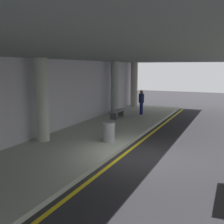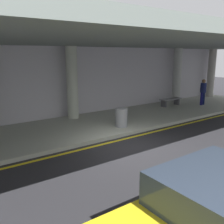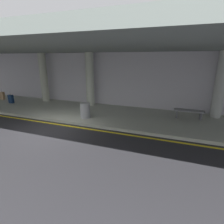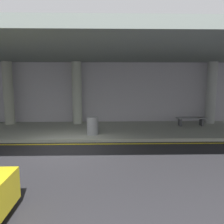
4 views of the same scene
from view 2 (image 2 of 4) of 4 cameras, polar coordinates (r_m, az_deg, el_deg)
name	(u,v)px [view 2 (image 2 of 4)]	position (r m, az deg, el deg)	size (l,w,h in m)	color
ground_plane	(130,146)	(9.69, 3.98, -7.66)	(60.00, 60.00, 0.00)	#2A292D
sidewalk	(88,126)	(12.09, -5.43, -3.11)	(26.00, 4.20, 0.15)	#ACB0A1
lane_stripe_yellow	(118,141)	(10.24, 1.32, -6.47)	(26.00, 0.14, 0.01)	yellow
support_column_left_mid	(72,83)	(13.03, -8.99, 6.47)	(0.57, 0.57, 3.65)	#AFB5A4
support_column_center	(177,76)	(18.08, 14.47, 7.98)	(0.57, 0.57, 3.65)	#AAADA8
support_column_right_mid	(211,73)	(21.30, 21.49, 8.19)	(0.57, 0.57, 3.65)	#AEA9A0
ceiling_overhang	(92,41)	(11.21, -4.52, 15.68)	(28.00, 13.20, 0.30)	slate
terminal_back_wall	(66,83)	(13.70, -10.39, 6.41)	(26.00, 0.30, 3.80)	#B8B5BE
car_yellow_taxi	(213,216)	(4.95, 21.85, -20.97)	(4.10, 1.92, 1.50)	yellow
traveler_with_luggage	(203,90)	(17.51, 19.88, 4.63)	(0.38, 0.38, 1.68)	#0F0F52
bench_metal	(170,100)	(16.66, 13.06, 2.55)	(1.60, 0.50, 0.48)	slate
trash_bin_steel	(121,118)	(11.56, 2.14, -1.25)	(0.56, 0.56, 0.85)	gray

